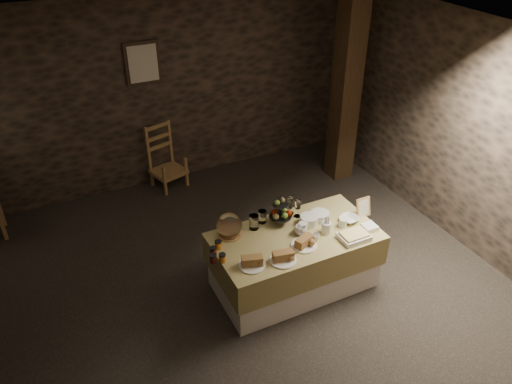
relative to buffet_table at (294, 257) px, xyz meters
name	(u,v)px	position (x,y,z in m)	size (l,w,h in m)	color
ground_plane	(236,284)	(-0.56, 0.27, -0.39)	(5.50, 5.00, 0.01)	black
room_shell	(232,158)	(-0.56, 0.27, 1.18)	(5.52, 5.02, 2.60)	black
buffet_table	(294,257)	(0.00, 0.00, 0.00)	(1.69, 0.90, 0.67)	white
chair	(166,159)	(-0.58, 2.62, 0.02)	(0.52, 0.51, 0.71)	olive
timber_column	(346,91)	(1.77, 1.78, 0.91)	(0.30, 0.30, 2.60)	black
framed_picture	(143,63)	(-0.71, 2.74, 1.36)	(0.45, 0.04, 0.55)	#302318
plate_stack_a	(309,220)	(0.22, 0.11, 0.33)	(0.19, 0.19, 0.10)	silver
plate_stack_b	(320,216)	(0.37, 0.13, 0.33)	(0.20, 0.20, 0.09)	silver
cutlery_holder	(326,228)	(0.30, -0.09, 0.34)	(0.10, 0.10, 0.12)	silver
cup_a	(301,230)	(0.05, 0.00, 0.33)	(0.12, 0.12, 0.10)	silver
cup_b	(315,238)	(0.13, -0.17, 0.33)	(0.09, 0.09, 0.09)	silver
mug_c	(303,227)	(0.10, 0.04, 0.33)	(0.09, 0.09, 0.10)	silver
mug_d	(343,223)	(0.52, -0.08, 0.33)	(0.08, 0.08, 0.09)	silver
bowl	(349,219)	(0.63, -0.03, 0.31)	(0.19, 0.19, 0.05)	silver
cake_dome	(229,226)	(-0.60, 0.31, 0.39)	(0.26, 0.26, 0.26)	olive
fruit_stand	(281,213)	(-0.04, 0.25, 0.42)	(0.24, 0.24, 0.34)	black
bread_platter_left	(252,262)	(-0.60, -0.23, 0.32)	(0.26, 0.26, 0.11)	silver
bread_platter_center	(283,257)	(-0.30, -0.29, 0.32)	(0.26, 0.26, 0.11)	silver
bread_platter_right	(304,243)	(-0.01, -0.18, 0.32)	(0.26, 0.26, 0.11)	silver
jam_jars	(217,254)	(-0.85, 0.04, 0.32)	(0.18, 0.26, 0.07)	#5A1B14
tart_dish	(354,236)	(0.50, -0.31, 0.32)	(0.30, 0.22, 0.07)	silver
square_dish	(369,227)	(0.74, -0.24, 0.31)	(0.14, 0.14, 0.04)	silver
menu_frame	(363,207)	(0.83, 0.01, 0.37)	(0.17, 0.02, 0.22)	olive
storage_jar_a	(254,222)	(-0.33, 0.29, 0.36)	(0.10, 0.10, 0.16)	white
storage_jar_b	(262,217)	(-0.20, 0.35, 0.35)	(0.09, 0.09, 0.14)	white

